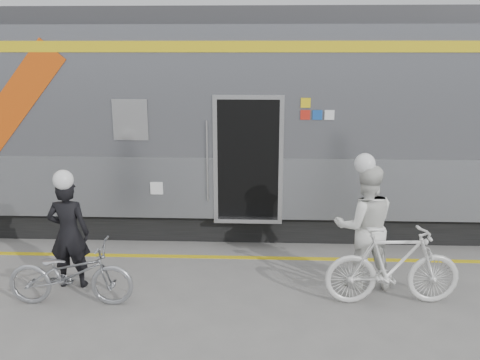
# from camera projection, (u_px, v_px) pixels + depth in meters

# --- Properties ---
(ground) EXTENTS (90.00, 90.00, 0.00)m
(ground) POSITION_uv_depth(u_px,v_px,m) (214.00, 325.00, 6.49)
(ground) COLOR slate
(ground) RESTS_ON ground
(train) EXTENTS (24.00, 3.17, 4.10)m
(train) POSITION_uv_depth(u_px,v_px,m) (140.00, 119.00, 10.10)
(train) COLOR black
(train) RESTS_ON ground
(safety_strip) EXTENTS (24.00, 0.12, 0.01)m
(safety_strip) POSITION_uv_depth(u_px,v_px,m) (226.00, 257.00, 8.57)
(safety_strip) COLOR gold
(safety_strip) RESTS_ON ground
(man) EXTENTS (0.60, 0.40, 1.63)m
(man) POSITION_uv_depth(u_px,v_px,m) (69.00, 234.00, 7.36)
(man) COLOR black
(man) RESTS_ON ground
(bicycle_left) EXTENTS (1.72, 0.63, 0.90)m
(bicycle_left) POSITION_uv_depth(u_px,v_px,m) (71.00, 273.00, 6.92)
(bicycle_left) COLOR #94959A
(bicycle_left) RESTS_ON ground
(woman) EXTENTS (0.93, 0.75, 1.84)m
(woman) POSITION_uv_depth(u_px,v_px,m) (364.00, 227.00, 7.36)
(woman) COLOR white
(woman) RESTS_ON ground
(bicycle_right) EXTENTS (1.88, 0.63, 1.11)m
(bicycle_right) POSITION_uv_depth(u_px,v_px,m) (393.00, 266.00, 6.91)
(bicycle_right) COLOR silver
(bicycle_right) RESTS_ON ground
(helmet_man) EXTENTS (0.28, 0.28, 0.28)m
(helmet_man) POSITION_uv_depth(u_px,v_px,m) (63.00, 170.00, 7.12)
(helmet_man) COLOR white
(helmet_man) RESTS_ON man
(helmet_woman) EXTENTS (0.29, 0.29, 0.29)m
(helmet_woman) POSITION_uv_depth(u_px,v_px,m) (369.00, 155.00, 7.09)
(helmet_woman) COLOR white
(helmet_woman) RESTS_ON woman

